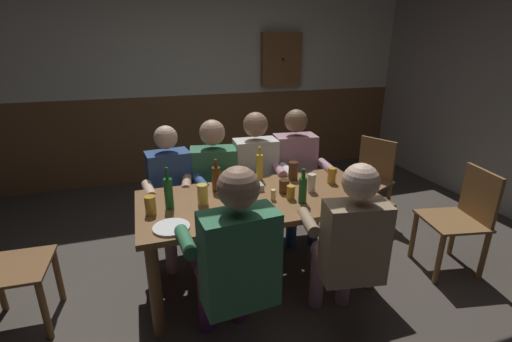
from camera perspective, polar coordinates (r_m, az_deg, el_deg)
ground_plane at (r=3.03m, az=0.61°, el=-17.25°), size 7.12×7.12×0.00m
back_wall_upper at (r=5.00m, az=-9.61°, el=19.89°), size 5.93×0.12×1.39m
back_wall_wainscot at (r=5.15m, az=-8.80°, el=5.61°), size 5.93×0.12×1.15m
dining_table at (r=2.70m, az=0.58°, el=-6.31°), size 1.77×0.83×0.74m
person_0 at (r=3.17m, az=-13.25°, el=-2.63°), size 0.53×0.55×1.17m
person_1 at (r=3.22m, az=-6.65°, el=-1.41°), size 0.59×0.59×1.20m
person_2 at (r=3.31m, az=0.20°, el=-0.25°), size 0.55×0.54×1.24m
person_3 at (r=3.45m, az=6.42°, el=0.45°), size 0.56×0.56×1.24m
person_4 at (r=2.05m, az=-3.32°, el=-13.84°), size 0.57×0.54×1.26m
person_5 at (r=2.32m, az=14.57°, el=-10.99°), size 0.55×0.55×1.20m
chair_empty_near_right at (r=3.40m, az=29.92°, el=-6.40°), size 0.52×0.52×0.88m
chair_empty_far_end at (r=3.95m, az=17.54°, el=-1.10°), size 0.59×0.59×0.88m
table_candle at (r=2.61m, az=2.75°, el=-3.80°), size 0.04×0.04×0.08m
condiment_caddy at (r=2.77m, az=-0.26°, el=-2.61°), size 0.14×0.10×0.05m
plate_0 at (r=2.30m, az=-13.32°, el=-8.74°), size 0.23×0.23×0.01m
bottle_0 at (r=2.52m, az=-13.74°, el=-3.40°), size 0.06×0.06×0.30m
bottle_1 at (r=2.56m, az=7.46°, el=-2.88°), size 0.06×0.06×0.26m
bottle_2 at (r=2.95m, az=0.58°, el=0.69°), size 0.06×0.06×0.28m
bottle_3 at (r=2.75m, az=-6.34°, el=-1.22°), size 0.07×0.07×0.25m
pint_glass_0 at (r=2.97m, az=11.96°, el=-0.72°), size 0.07×0.07×0.13m
pint_glass_1 at (r=2.99m, az=5.93°, el=0.03°), size 0.08×0.08×0.15m
pint_glass_2 at (r=2.55m, az=-8.48°, el=-3.72°), size 0.07×0.07×0.15m
pint_glass_3 at (r=2.73m, az=17.41°, el=-3.35°), size 0.07×0.07×0.10m
pint_glass_4 at (r=2.63m, az=5.57°, el=-3.41°), size 0.06×0.06×0.10m
pint_glass_5 at (r=2.77m, az=8.86°, el=-1.89°), size 0.06×0.06×0.14m
pint_glass_6 at (r=2.73m, az=4.50°, el=-2.44°), size 0.08×0.08×0.10m
pint_glass_7 at (r=2.49m, az=-16.46°, el=-5.27°), size 0.07×0.07×0.13m
wall_dart_cabinet at (r=5.18m, az=4.03°, el=17.32°), size 0.56×0.15×0.70m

